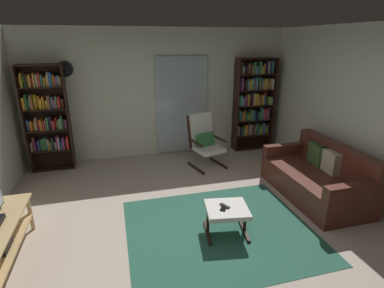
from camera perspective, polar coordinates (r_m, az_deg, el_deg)
ground_plane at (r=4.11m, az=1.01°, el=-15.79°), size 7.02×7.02×0.00m
wall_back at (r=6.29m, az=-6.29°, el=9.50°), size 5.60×0.06×2.60m
wall_right at (r=4.97m, az=32.65°, el=3.92°), size 0.06×6.00×2.60m
glass_door_panel at (r=6.36m, az=-1.96°, el=7.41°), size 1.10×0.01×2.00m
area_rug at (r=4.09m, az=5.22°, el=-15.97°), size 2.37×2.06×0.01m
bookshelf_near_tv at (r=6.10m, az=-26.02°, el=4.92°), size 0.75×0.30×1.96m
bookshelf_near_sofa at (r=6.75m, az=11.68°, el=7.86°), size 0.87×0.30×2.00m
leather_sofa at (r=5.14m, az=22.91°, el=-5.96°), size 0.91×1.75×0.84m
lounge_armchair at (r=5.79m, az=2.46°, el=0.92°), size 0.71×0.77×1.02m
ottoman at (r=3.88m, az=6.68°, el=-12.78°), size 0.59×0.56×0.38m
tv_remote at (r=3.86m, az=6.28°, el=-11.66°), size 0.10×0.15×0.02m
cell_phone at (r=3.81m, az=6.05°, el=-12.10°), size 0.13×0.15×0.01m
wall_clock at (r=6.13m, az=-23.11°, el=13.05°), size 0.29×0.03×0.29m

